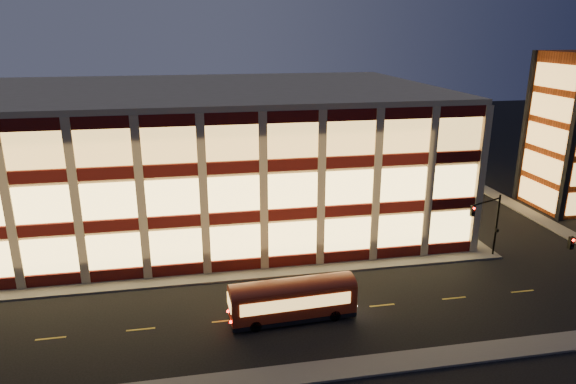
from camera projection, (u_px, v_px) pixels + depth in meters
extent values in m
plane|color=black|center=(244.00, 281.00, 43.34)|extent=(200.00, 200.00, 0.00)
cube|color=#514F4C|center=(208.00, 278.00, 43.73)|extent=(54.00, 2.00, 0.15)
cube|color=#514F4C|center=(416.00, 201.00, 63.29)|extent=(2.00, 30.00, 0.15)
cube|color=#514F4C|center=(497.00, 196.00, 65.23)|extent=(2.00, 30.00, 0.15)
cube|color=#514F4C|center=(267.00, 378.00, 31.14)|extent=(100.00, 2.00, 0.15)
cube|color=tan|center=(200.00, 155.00, 56.62)|extent=(50.00, 30.00, 14.00)
cube|color=tan|center=(196.00, 89.00, 54.42)|extent=(50.40, 30.40, 0.50)
cube|color=#470C0A|center=(207.00, 267.00, 44.38)|extent=(50.10, 0.25, 1.00)
cube|color=#E8BE61|center=(206.00, 245.00, 43.76)|extent=(49.00, 0.20, 3.00)
cube|color=#470C0A|center=(409.00, 197.00, 62.96)|extent=(0.25, 30.10, 1.00)
cube|color=#E8BE61|center=(410.00, 180.00, 62.32)|extent=(0.20, 29.00, 3.00)
cube|color=#470C0A|center=(205.00, 220.00, 43.05)|extent=(50.10, 0.25, 1.00)
cube|color=#E8BE61|center=(204.00, 196.00, 42.43)|extent=(49.00, 0.20, 3.00)
cube|color=#470C0A|center=(412.00, 162.00, 61.63)|extent=(0.25, 30.10, 1.00)
cube|color=#E8BE61|center=(413.00, 145.00, 60.99)|extent=(0.20, 29.00, 3.00)
cube|color=#470C0A|center=(202.00, 169.00, 41.71)|extent=(50.10, 0.25, 1.00)
cube|color=#E8BE61|center=(201.00, 144.00, 41.10)|extent=(49.00, 0.20, 3.00)
cube|color=#470C0A|center=(415.00, 126.00, 60.30)|extent=(0.25, 30.10, 1.00)
cube|color=#E8BE61|center=(416.00, 108.00, 59.66)|extent=(0.20, 29.00, 3.00)
cube|color=black|center=(572.00, 141.00, 54.45)|extent=(0.60, 0.60, 18.00)
cube|color=black|center=(526.00, 127.00, 61.94)|extent=(0.60, 0.60, 18.00)
cube|color=#FFBC59|center=(537.00, 194.00, 60.36)|extent=(0.16, 6.60, 2.60)
cube|color=#FFBC59|center=(542.00, 166.00, 59.33)|extent=(0.16, 6.60, 2.60)
cube|color=#FFBC59|center=(546.00, 137.00, 58.30)|extent=(0.16, 6.60, 2.60)
cube|color=#FFBC59|center=(551.00, 107.00, 57.27)|extent=(0.16, 6.60, 2.60)
cube|color=#FFBC59|center=(556.00, 76.00, 56.24)|extent=(0.16, 6.60, 2.60)
cylinder|color=black|center=(496.00, 226.00, 47.32)|extent=(0.18, 0.18, 6.00)
cylinder|color=black|center=(487.00, 202.00, 45.49)|extent=(3.56, 1.63, 0.14)
cube|color=black|center=(473.00, 211.00, 44.63)|extent=(0.32, 0.32, 0.95)
sphere|color=#FF0C05|center=(474.00, 208.00, 44.37)|extent=(0.20, 0.20, 0.20)
cube|color=black|center=(497.00, 230.00, 47.25)|extent=(0.25, 0.18, 0.28)
cube|color=black|center=(571.00, 243.00, 37.94)|extent=(0.32, 0.32, 0.95)
sphere|color=#FF0C05|center=(573.00, 240.00, 37.68)|extent=(0.20, 0.20, 0.20)
cube|color=maroon|center=(292.00, 300.00, 37.25)|extent=(9.27, 2.81, 2.11)
cube|color=black|center=(292.00, 314.00, 37.62)|extent=(9.27, 2.81, 0.32)
cylinder|color=black|center=(256.00, 326.00, 35.99)|extent=(0.84, 0.32, 0.82)
cylinder|color=black|center=(251.00, 311.00, 37.85)|extent=(0.84, 0.32, 0.82)
cylinder|color=black|center=(335.00, 315.00, 37.34)|extent=(0.84, 0.32, 0.82)
cylinder|color=black|center=(326.00, 302.00, 39.20)|extent=(0.84, 0.32, 0.82)
cube|color=#FFBC59|center=(297.00, 304.00, 36.08)|extent=(8.05, 0.52, 0.92)
cube|color=#FFBC59|center=(289.00, 289.00, 38.25)|extent=(8.05, 0.52, 0.92)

